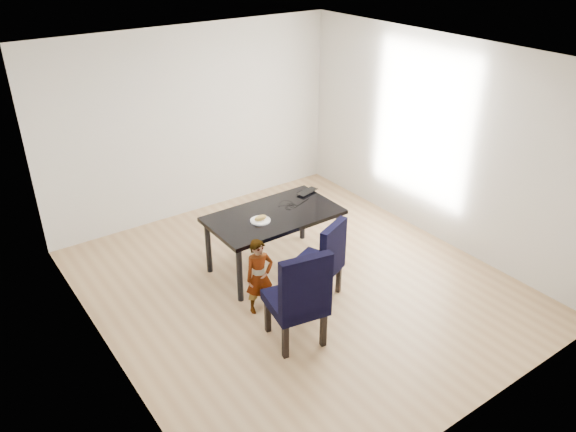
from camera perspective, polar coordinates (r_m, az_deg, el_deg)
floor at (r=6.82m, az=0.98°, el=-7.01°), size 4.50×5.00×0.01m
ceiling at (r=5.72m, az=1.21°, el=15.86°), size 4.50×5.00×0.01m
wall_back at (r=8.16m, az=-9.55°, el=9.31°), size 4.50×0.01×2.70m
wall_front at (r=4.65m, az=19.90°, el=-7.27°), size 4.50×0.01×2.70m
wall_left at (r=5.28m, az=-19.06°, el=-2.66°), size 0.01×5.00×2.70m
wall_right at (r=7.61m, az=14.99°, el=7.37°), size 0.01×5.00×2.70m
dining_table at (r=6.96m, az=-1.43°, el=-2.52°), size 1.60×0.90×0.75m
chair_left at (r=5.70m, az=0.74°, el=-7.93°), size 0.63×0.65×1.12m
chair_right at (r=6.39m, az=2.93°, el=-4.33°), size 0.63×0.64×0.99m
child at (r=6.17m, az=-2.92°, el=-6.16°), size 0.35×0.26×0.89m
plate at (r=6.62m, az=-2.83°, el=-0.45°), size 0.31×0.31×0.01m
sandwich at (r=6.60m, az=-2.81°, el=-0.20°), size 0.18×0.13×0.06m
laptop at (r=7.33m, az=1.71°, el=2.56°), size 0.35×0.27×0.02m
cable_tangle at (r=6.94m, az=0.37°, el=0.94°), size 0.17×0.17×0.01m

